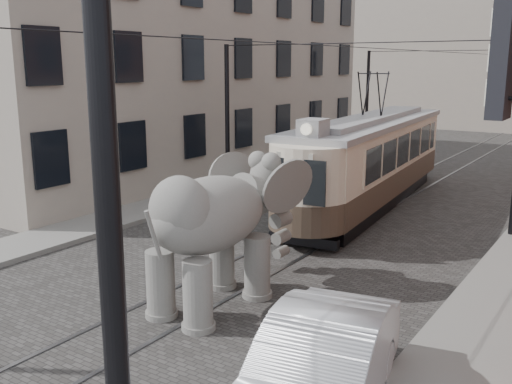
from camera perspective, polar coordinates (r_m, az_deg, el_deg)
The scene contains 9 objects.
ground at distance 15.91m, azimuth 0.73°, elevation -6.85°, with size 120.00×120.00×0.00m, color #3E3C39.
tram_rails at distance 15.91m, azimuth 0.73°, elevation -6.81°, with size 1.54×80.00×0.02m, color slate, non-canonical shape.
sidewalk_right at distance 13.81m, azimuth 22.52°, elevation -10.63°, with size 2.00×60.00×0.15m, color slate.
sidewalk_left at distance 20.01m, azimuth -15.12°, elevation -2.99°, with size 2.00×60.00×0.15m, color slate.
stucco_building at distance 29.62m, azimuth -6.79°, elevation 11.92°, with size 7.00×24.00×10.00m, color #A29586.
catenary at distance 19.62m, azimuth 8.25°, elevation 5.73°, with size 11.00×30.20×6.00m, color black, non-canonical shape.
tram at distance 22.14m, azimuth 11.22°, elevation 5.04°, with size 2.58×12.52×4.97m, color beige, non-canonical shape.
elephant at distance 12.63m, azimuth -4.53°, elevation -4.34°, with size 2.93×5.31×3.25m, color slate, non-canonical shape.
parked_car at distance 9.04m, azimuth 6.17°, elevation -17.27°, with size 1.71×4.86×1.60m, color #B2B2B7.
Camera 1 is at (8.14, -12.61, 5.29)m, focal length 40.68 mm.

